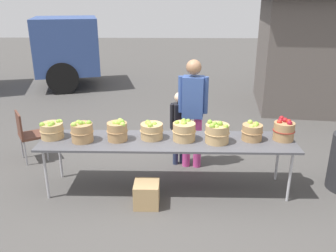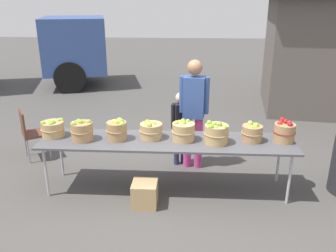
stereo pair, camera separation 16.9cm
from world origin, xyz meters
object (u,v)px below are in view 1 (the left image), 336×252
Objects in this scene: vendor_adult at (193,106)px; child_customer at (179,123)px; folding_chair at (27,132)px; apple_basket_green_2 at (118,130)px; apple_basket_green_1 at (82,132)px; apple_basket_green_6 at (252,132)px; apple_basket_green_0 at (52,130)px; apple_basket_red_0 at (284,130)px; apple_basket_green_5 at (217,133)px; apple_basket_green_3 at (152,131)px; apple_basket_green_4 at (184,131)px; produce_crate at (147,194)px; market_table at (167,142)px.

child_customer is (-0.21, 0.10, -0.31)m from vendor_adult.
vendor_adult is 2.77m from folding_chair.
apple_basket_green_2 is 0.36× the size of folding_chair.
child_customer is at bearing -123.78° from folding_chair.
apple_basket_green_1 is at bearing -174.65° from apple_basket_green_2.
apple_basket_green_6 is 3.62m from folding_chair.
apple_basket_red_0 reaches higher than apple_basket_green_0.
apple_basket_green_2 is 1.35m from apple_basket_green_5.
apple_basket_green_6 is at bearing -0.19° from apple_basket_green_0.
apple_basket_green_0 is 2.77m from apple_basket_green_6.
vendor_adult is at bearing 128.14° from child_customer.
apple_basket_green_5 reaches higher than folding_chair.
apple_basket_red_0 is 4.04m from folding_chair.
apple_basket_green_2 is 1.29m from vendor_adult.
vendor_adult reaches higher than folding_chair.
apple_basket_green_3 is at bearing 172.28° from apple_basket_green_5.
apple_basket_green_4 is 0.27× the size of child_customer.
apple_basket_green_0 is 1.01× the size of produce_crate.
apple_basket_green_2 is at bearing -179.43° from market_table.
apple_basket_green_2 is 0.18× the size of vendor_adult.
market_table is at bearing 175.64° from apple_basket_green_5.
apple_basket_green_0 is 0.38× the size of folding_chair.
vendor_adult is 5.31× the size of produce_crate.
apple_basket_green_4 is 0.99m from produce_crate.
apple_basket_green_1 is at bearing -160.75° from folding_chair.
produce_crate is at bearing -136.45° from apple_basket_green_4.
child_customer reaches higher than apple_basket_green_0.
produce_crate is at bearing -23.74° from apple_basket_green_1.
market_table is 0.76m from produce_crate.
folding_chair is (-0.73, 0.83, -0.36)m from apple_basket_green_0.
market_table is at bearing -174.48° from apple_basket_green_4.
apple_basket_green_2 is (-0.68, -0.01, 0.17)m from market_table.
child_customer reaches higher than folding_chair.
apple_basket_green_1 reaches higher than folding_chair.
apple_basket_green_3 is 0.90m from vendor_adult.
apple_basket_green_0 is at bearing 178.89° from apple_basket_green_4.
child_customer is 1.45m from produce_crate.
folding_chair is at bearing 141.64° from apple_basket_green_1.
market_table is 11.24× the size of apple_basket_red_0.
apple_basket_green_6 reaches higher than apple_basket_green_3.
apple_basket_green_5 is 3.17m from folding_chair.
apple_basket_green_1 reaches higher than apple_basket_green_6.
apple_basket_green_5 is at bearing -1.87° from apple_basket_green_2.
apple_basket_green_5 is at bearing 22.90° from produce_crate.
apple_basket_green_0 is 1.60m from produce_crate.
child_customer is (-0.99, 0.77, -0.15)m from apple_basket_green_6.
apple_basket_green_6 is at bearing 147.10° from vendor_adult.
apple_basket_red_0 is (1.37, 0.04, 0.01)m from apple_basket_green_4.
apple_basket_green_4 is (0.45, -0.05, 0.02)m from apple_basket_green_3.
vendor_adult reaches higher than apple_basket_green_6.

